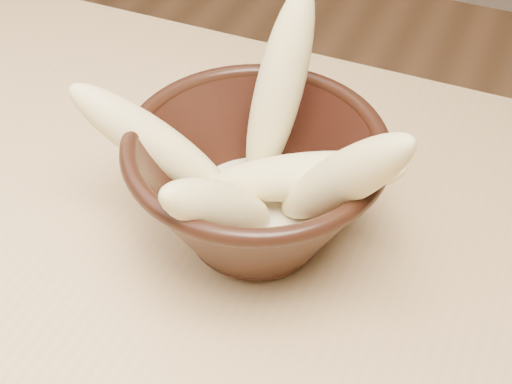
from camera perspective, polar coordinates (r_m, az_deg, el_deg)
bowl at (r=0.56m, az=0.00°, el=0.70°), size 0.20×0.20×0.11m
milk_puddle at (r=0.57m, az=0.00°, el=-1.27°), size 0.11×0.11×0.02m
banana_upright at (r=0.56m, az=1.85°, el=8.17°), size 0.06×0.10×0.17m
banana_left at (r=0.56m, az=-8.27°, el=3.93°), size 0.15×0.07×0.12m
banana_right at (r=0.50m, az=6.76°, el=0.93°), size 0.13×0.09×0.16m
banana_across at (r=0.54m, az=4.02°, el=1.25°), size 0.16×0.08×0.07m
banana_front at (r=0.50m, az=-2.93°, el=-1.27°), size 0.08×0.13×0.12m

